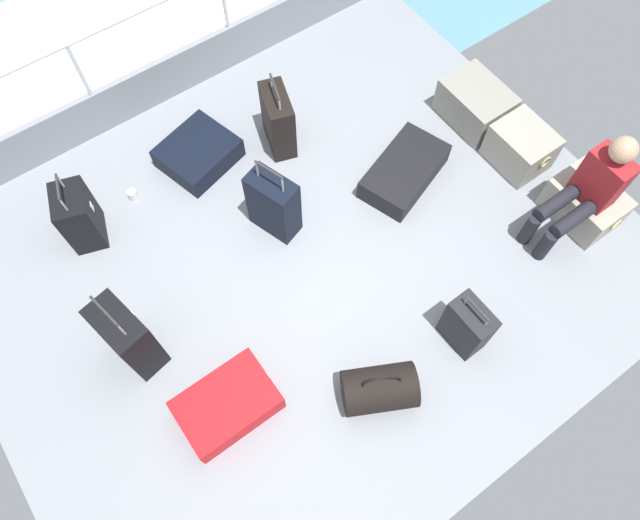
{
  "coord_description": "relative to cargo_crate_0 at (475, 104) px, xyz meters",
  "views": [
    {
      "loc": [
        1.83,
        -1.12,
        4.35
      ],
      "look_at": [
        0.19,
        0.04,
        0.25
      ],
      "focal_mm": 32.9,
      "sensor_mm": 36.0,
      "label": 1
    }
  ],
  "objects": [
    {
      "name": "cargo_crate_2",
      "position": [
        1.32,
        0.04,
        -0.01
      ],
      "size": [
        0.62,
        0.42,
        0.34
      ],
      "color": "#9E9989",
      "rests_on": "ground_plane"
    },
    {
      "name": "suitcase_4",
      "position": [
        -0.93,
        -3.45,
        0.1
      ],
      "size": [
        0.43,
        0.36,
        0.72
      ],
      "color": "black",
      "rests_on": "ground_plane"
    },
    {
      "name": "suitcase_1",
      "position": [
        -0.81,
        -1.61,
        0.11
      ],
      "size": [
        0.48,
        0.33,
        0.72
      ],
      "color": "black",
      "rests_on": "ground_plane"
    },
    {
      "name": "suitcase_6",
      "position": [
        0.99,
        -3.27,
        -0.07
      ],
      "size": [
        0.47,
        0.7,
        0.23
      ],
      "color": "red",
      "rests_on": "ground_plane"
    },
    {
      "name": "suitcase_0",
      "position": [
        0.22,
        -3.59,
        0.15
      ],
      "size": [
        0.48,
        0.33,
        0.86
      ],
      "color": "black",
      "rests_on": "ground_plane"
    },
    {
      "name": "passenger_seated",
      "position": [
        1.32,
        -0.14,
        0.35
      ],
      "size": [
        0.34,
        0.66,
        1.04
      ],
      "color": "maroon",
      "rests_on": "ground_plane"
    },
    {
      "name": "sea_wake",
      "position": [
        -3.3,
        -2.14,
        -0.52
      ],
      "size": [
        12.0,
        12.0,
        0.01
      ],
      "color": "#598C9E",
      "rests_on": "ground_plane"
    },
    {
      "name": "suitcase_3",
      "position": [
        -0.1,
        -2.12,
        0.13
      ],
      "size": [
        0.45,
        0.33,
        0.81
      ],
      "color": "black",
      "rests_on": "ground_plane"
    },
    {
      "name": "cargo_crate_1",
      "position": [
        0.59,
        -0.01,
        0.01
      ],
      "size": [
        0.54,
        0.42,
        0.38
      ],
      "color": "gray",
      "rests_on": "ground_plane"
    },
    {
      "name": "gunwale_port",
      "position": [
        -1.87,
        -2.14,
        0.04
      ],
      "size": [
        0.06,
        5.2,
        0.45
      ],
      "primitive_type": "cube",
      "color": "gray",
      "rests_on": "ground_plane"
    },
    {
      "name": "suitcase_5",
      "position": [
        1.56,
        -1.52,
        0.07
      ],
      "size": [
        0.35,
        0.22,
        0.6
      ],
      "color": "black",
      "rests_on": "ground_plane"
    },
    {
      "name": "railing_port",
      "position": [
        -1.87,
        -2.14,
        0.6
      ],
      "size": [
        0.04,
        4.2,
        1.02
      ],
      "color": "silver",
      "rests_on": "ground_plane"
    },
    {
      "name": "paper_cup",
      "position": [
        -1.04,
        -2.99,
        -0.13
      ],
      "size": [
        0.08,
        0.08,
        0.1
      ],
      "primitive_type": "cylinder",
      "color": "white",
      "rests_on": "ground_plane"
    },
    {
      "name": "cargo_crate_0",
      "position": [
        0.0,
        0.0,
        0.0
      ],
      "size": [
        0.65,
        0.45,
        0.36
      ],
      "color": "gray",
      "rests_on": "ground_plane"
    },
    {
      "name": "duffel_bag",
      "position": [
        1.54,
        -2.32,
        -0.01
      ],
      "size": [
        0.54,
        0.62,
        0.48
      ],
      "color": "black",
      "rests_on": "ground_plane"
    },
    {
      "name": "suitcase_2",
      "position": [
        -1.05,
        -2.31,
        -0.08
      ],
      "size": [
        0.68,
        0.74,
        0.21
      ],
      "color": "black",
      "rests_on": "ground_plane"
    },
    {
      "name": "suitcase_7",
      "position": [
        0.16,
        -0.95,
        -0.07
      ],
      "size": [
        0.69,
        0.91,
        0.22
      ],
      "color": "black",
      "rests_on": "ground_plane"
    },
    {
      "name": "ground_plane",
      "position": [
        0.3,
        -2.14,
        -0.21
      ],
      "size": [
        4.4,
        5.2,
        0.06
      ],
      "primitive_type": "cube",
      "color": "gray"
    }
  ]
}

